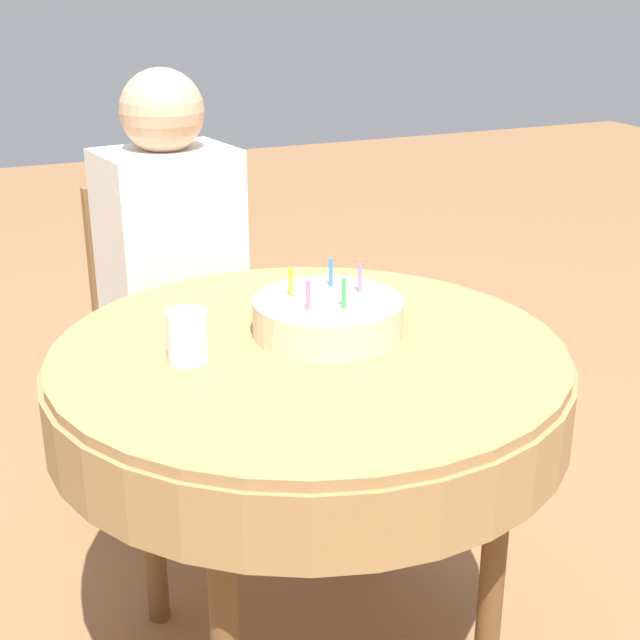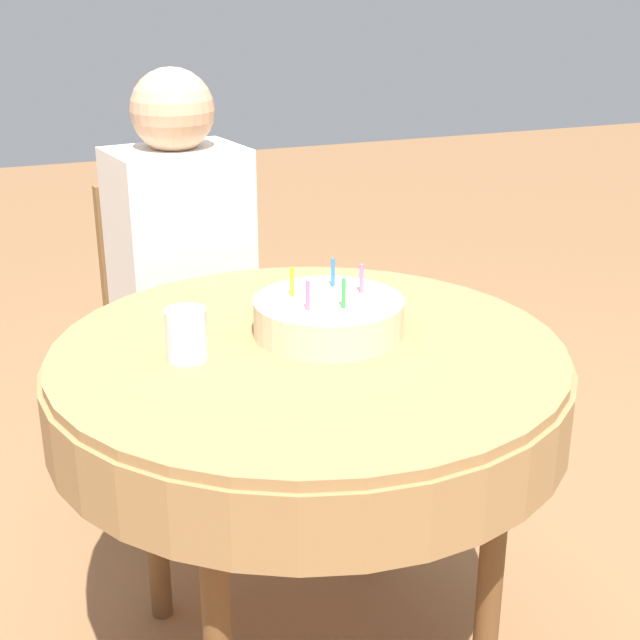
{
  "view_description": "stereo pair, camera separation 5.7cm",
  "coord_description": "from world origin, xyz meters",
  "px_view_note": "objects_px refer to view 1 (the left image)",
  "views": [
    {
      "loc": [
        -0.62,
        -1.46,
        1.43
      ],
      "look_at": [
        0.03,
        0.01,
        0.8
      ],
      "focal_mm": 50.0,
      "sensor_mm": 36.0,
      "label": 1
    },
    {
      "loc": [
        -0.56,
        -1.48,
        1.43
      ],
      "look_at": [
        0.03,
        0.01,
        0.8
      ],
      "focal_mm": 50.0,
      "sensor_mm": 36.0,
      "label": 2
    }
  ],
  "objects_px": {
    "person": "(174,254)",
    "drinking_glass": "(188,336)",
    "birthday_cake": "(328,316)",
    "chair": "(167,330)"
  },
  "relations": [
    {
      "from": "drinking_glass",
      "to": "birthday_cake",
      "type": "bearing_deg",
      "value": 3.94
    },
    {
      "from": "person",
      "to": "drinking_glass",
      "type": "height_order",
      "value": "person"
    },
    {
      "from": "chair",
      "to": "drinking_glass",
      "type": "bearing_deg",
      "value": -109.24
    },
    {
      "from": "person",
      "to": "drinking_glass",
      "type": "relative_size",
      "value": 12.47
    },
    {
      "from": "person",
      "to": "birthday_cake",
      "type": "relative_size",
      "value": 4.07
    },
    {
      "from": "birthday_cake",
      "to": "drinking_glass",
      "type": "height_order",
      "value": "birthday_cake"
    },
    {
      "from": "person",
      "to": "drinking_glass",
      "type": "bearing_deg",
      "value": -111.36
    },
    {
      "from": "birthday_cake",
      "to": "drinking_glass",
      "type": "distance_m",
      "value": 0.29
    },
    {
      "from": "person",
      "to": "drinking_glass",
      "type": "xyz_separation_m",
      "value": [
        -0.17,
        -0.74,
        0.07
      ]
    },
    {
      "from": "person",
      "to": "birthday_cake",
      "type": "bearing_deg",
      "value": -88.9
    }
  ]
}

